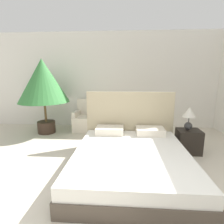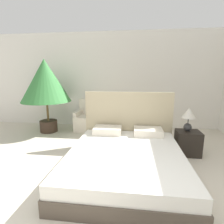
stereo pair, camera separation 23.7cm
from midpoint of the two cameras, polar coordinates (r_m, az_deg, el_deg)
wall_back at (r=5.50m, az=4.98°, el=10.12°), size 10.00×0.06×2.90m
bed at (r=3.10m, az=6.78°, el=-14.35°), size 1.90×2.19×1.27m
armchair_near_window_left at (r=5.25m, az=-7.24°, el=-2.86°), size 0.61×0.63×0.92m
armchair_near_window_right at (r=5.11m, az=2.06°, el=-3.18°), size 0.63×0.65×0.92m
potted_palm at (r=5.21m, az=-19.71°, el=9.13°), size 1.36×1.36×2.06m
nightstand at (r=4.02m, az=25.06°, el=-9.13°), size 0.47×0.39×0.50m
table_lamp at (r=3.88m, az=25.34°, el=-1.22°), size 0.27×0.27×0.48m
side_table at (r=5.14m, az=-2.74°, el=-4.04°), size 0.32×0.32×0.41m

